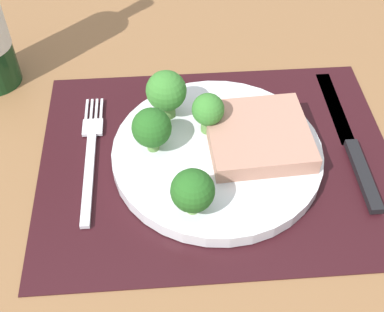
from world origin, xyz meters
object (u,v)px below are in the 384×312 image
at_px(steak, 258,136).
at_px(knife, 352,146).
at_px(fork, 91,155).
at_px(plate, 217,154).

relative_size(steak, knife, 0.48).
bearing_deg(fork, steak, -0.60).
bearing_deg(plate, steak, 9.09).
bearing_deg(steak, knife, -1.08).
distance_m(plate, knife, 0.16).
bearing_deg(steak, fork, 177.94).
distance_m(steak, knife, 0.11).
xyz_separation_m(steak, knife, (0.11, -0.00, -0.02)).
distance_m(plate, fork, 0.14).
bearing_deg(knife, fork, 179.16).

